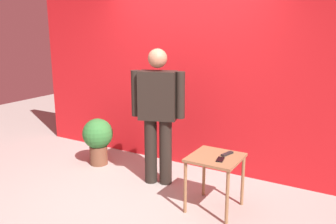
# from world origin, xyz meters

# --- Properties ---
(ground_plane) EXTENTS (12.00, 12.00, 0.00)m
(ground_plane) POSITION_xyz_m (0.00, 0.00, 0.00)
(ground_plane) COLOR #9E9991
(back_wall_red) EXTENTS (5.32, 0.12, 2.80)m
(back_wall_red) POSITION_xyz_m (0.00, 1.40, 1.40)
(back_wall_red) COLOR red
(back_wall_red) RESTS_ON ground_plane
(standing_person) EXTENTS (0.68, 0.36, 1.72)m
(standing_person) POSITION_xyz_m (0.01, 0.60, 0.97)
(standing_person) COLOR black
(standing_person) RESTS_ON ground_plane
(side_table) EXTENTS (0.54, 0.54, 0.62)m
(side_table) POSITION_xyz_m (0.91, 0.33, 0.52)
(side_table) COLOR olive
(side_table) RESTS_ON ground_plane
(cell_phone) EXTENTS (0.10, 0.15, 0.01)m
(cell_phone) POSITION_xyz_m (0.99, 0.26, 0.62)
(cell_phone) COLOR black
(cell_phone) RESTS_ON side_table
(tv_remote) EXTENTS (0.09, 0.18, 0.02)m
(tv_remote) POSITION_xyz_m (1.00, 0.44, 0.63)
(tv_remote) COLOR black
(tv_remote) RESTS_ON side_table
(potted_plant) EXTENTS (0.44, 0.44, 0.69)m
(potted_plant) POSITION_xyz_m (-1.08, 0.70, 0.41)
(potted_plant) COLOR brown
(potted_plant) RESTS_ON ground_plane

